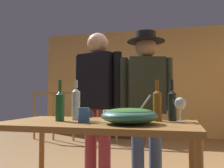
% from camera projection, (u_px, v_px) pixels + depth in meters
% --- Properties ---
extents(back_wall, '(5.62, 0.10, 2.69)m').
position_uv_depth(back_wall, '(149.00, 83.00, 6.32)').
color(back_wall, tan).
rests_on(back_wall, ground_plane).
extents(framed_picture, '(0.62, 0.03, 0.46)m').
position_uv_depth(framed_picture, '(103.00, 67.00, 6.60)').
color(framed_picture, gray).
extents(stair_railing, '(2.57, 0.10, 1.14)m').
position_uv_depth(stair_railing, '(103.00, 110.00, 5.44)').
color(stair_railing, '#9E6B33').
rests_on(stair_railing, ground_plane).
extents(tv_console, '(0.90, 0.40, 0.44)m').
position_uv_depth(tv_console, '(122.00, 128.00, 6.09)').
color(tv_console, '#38281E').
rests_on(tv_console, ground_plane).
extents(flat_screen_tv, '(0.66, 0.12, 0.46)m').
position_uv_depth(flat_screen_tv, '(121.00, 108.00, 6.08)').
color(flat_screen_tv, black).
rests_on(flat_screen_tv, tv_console).
extents(serving_table, '(1.45, 0.78, 0.79)m').
position_uv_depth(serving_table, '(99.00, 132.00, 1.88)').
color(serving_table, '#9E6B33').
rests_on(serving_table, ground_plane).
extents(salad_bowl, '(0.39, 0.39, 0.20)m').
position_uv_depth(salad_bowl, '(129.00, 115.00, 1.72)').
color(salad_bowl, '#337060').
rests_on(salad_bowl, serving_table).
extents(wine_glass, '(0.08, 0.08, 0.18)m').
position_uv_depth(wine_glass, '(180.00, 105.00, 1.83)').
color(wine_glass, silver).
rests_on(wine_glass, serving_table).
extents(wine_bottle_amber, '(0.07, 0.07, 0.32)m').
position_uv_depth(wine_bottle_amber, '(157.00, 104.00, 1.92)').
color(wine_bottle_amber, brown).
rests_on(wine_bottle_amber, serving_table).
extents(wine_bottle_green, '(0.07, 0.07, 0.32)m').
position_uv_depth(wine_bottle_green, '(60.00, 105.00, 1.93)').
color(wine_bottle_green, '#1E5628').
rests_on(wine_bottle_green, serving_table).
extents(wine_bottle_clear, '(0.07, 0.07, 0.32)m').
position_uv_depth(wine_bottle_clear, '(76.00, 103.00, 2.03)').
color(wine_bottle_clear, silver).
rests_on(wine_bottle_clear, serving_table).
extents(wine_bottle_dark, '(0.07, 0.07, 0.32)m').
position_uv_depth(wine_bottle_dark, '(172.00, 104.00, 1.94)').
color(wine_bottle_dark, black).
rests_on(wine_bottle_dark, serving_table).
extents(mug_blue, '(0.12, 0.09, 0.11)m').
position_uv_depth(mug_blue, '(84.00, 115.00, 1.82)').
color(mug_blue, '#3866B2').
rests_on(mug_blue, serving_table).
extents(mug_white, '(0.12, 0.09, 0.08)m').
position_uv_depth(mug_white, '(109.00, 115.00, 2.01)').
color(mug_white, white).
rests_on(mug_white, serving_table).
extents(person_standing_left, '(0.57, 0.32, 1.68)m').
position_uv_depth(person_standing_left, '(98.00, 95.00, 2.71)').
color(person_standing_left, '#9E3842').
rests_on(person_standing_left, ground_plane).
extents(person_standing_right, '(0.54, 0.40, 1.65)m').
position_uv_depth(person_standing_right, '(146.00, 96.00, 2.58)').
color(person_standing_right, '#3D5684').
rests_on(person_standing_right, ground_plane).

